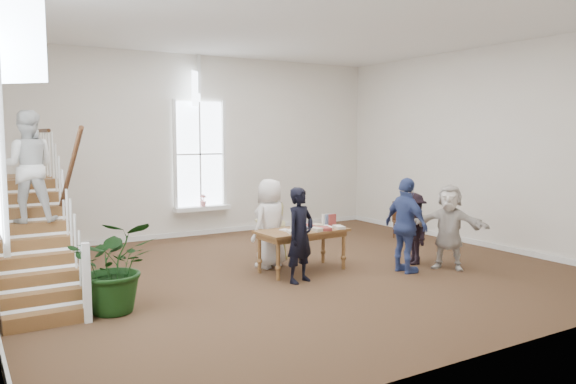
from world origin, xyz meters
TOP-DOWN VIEW (x-y plane):
  - ground at (0.00, 0.00)m, footprint 10.00×10.00m
  - room_shell at (-0.00, 4.39)m, footprint 10.49×10.00m
  - staircase at (-4.34, 0.75)m, footprint 1.10×4.10m
  - library_table at (0.22, -0.04)m, footprint 1.71×0.92m
  - police_officer at (-0.26, -0.68)m, footprint 0.70×0.57m
  - elderly_woman at (-0.16, 0.57)m, footprint 0.97×0.81m
  - person_yellow at (0.14, 1.07)m, footprint 0.87×0.73m
  - woman_cluster_a at (1.78, -1.11)m, footprint 0.44×1.04m
  - woman_cluster_b at (2.38, -0.66)m, footprint 0.75×1.02m
  - woman_cluster_c at (2.68, -1.31)m, footprint 1.25×1.49m
  - floor_plant at (-3.40, -0.69)m, footprint 1.50×1.40m
  - side_chair at (4.03, 1.46)m, footprint 0.51×0.51m

SIDE VIEW (x-z plane):
  - ground at x=0.00m, z-range 0.00..0.00m
  - room_shell at x=0.00m, z-range -4.60..5.40m
  - side_chair at x=4.03m, z-range 0.05..0.96m
  - floor_plant at x=-3.40m, z-range 0.00..1.36m
  - woman_cluster_b at x=2.38m, z-range 0.00..1.42m
  - library_table at x=0.22m, z-range 0.28..1.13m
  - person_yellow at x=0.14m, z-range 0.00..1.57m
  - woman_cluster_c at x=2.68m, z-range 0.00..1.61m
  - police_officer at x=-0.26m, z-range 0.00..1.65m
  - elderly_woman at x=-0.16m, z-range 0.00..1.71m
  - woman_cluster_a at x=1.78m, z-range 0.00..1.76m
  - staircase at x=-4.34m, z-range 0.16..3.08m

